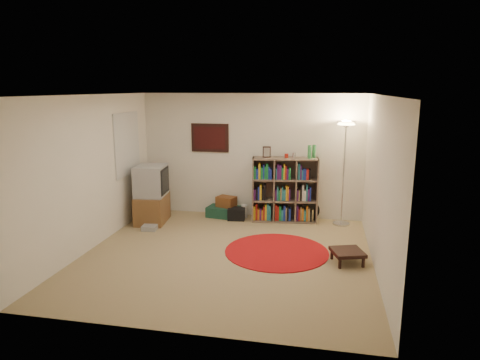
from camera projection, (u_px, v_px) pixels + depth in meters
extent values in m
cube|color=#957F57|center=(227.00, 256.00, 6.79)|extent=(4.50, 4.50, 0.02)
cube|color=white|center=(225.00, 94.00, 6.26)|extent=(4.50, 4.50, 0.02)
cube|color=silver|center=(251.00, 156.00, 8.69)|extent=(4.50, 0.02, 2.50)
cube|color=silver|center=(176.00, 223.00, 4.36)|extent=(4.50, 0.02, 2.50)
cube|color=silver|center=(91.00, 173.00, 6.95)|extent=(0.02, 4.50, 2.50)
cube|color=silver|center=(380.00, 185.00, 6.10)|extent=(0.02, 4.50, 2.50)
cube|color=black|center=(210.00, 138.00, 8.75)|extent=(0.78, 0.04, 0.58)
cube|color=#430D0D|center=(210.00, 138.00, 8.73)|extent=(0.66, 0.01, 0.46)
cube|color=white|center=(127.00, 144.00, 8.13)|extent=(0.03, 1.00, 1.20)
cube|color=beige|center=(344.00, 161.00, 8.33)|extent=(0.08, 0.01, 0.12)
cube|color=brown|center=(284.00, 220.00, 8.54)|extent=(1.31, 0.52, 0.03)
cube|color=brown|center=(285.00, 159.00, 8.27)|extent=(1.31, 0.52, 0.03)
cube|color=brown|center=(253.00, 189.00, 8.45)|extent=(0.07, 0.36, 1.27)
cube|color=brown|center=(317.00, 190.00, 8.36)|extent=(0.07, 0.36, 1.27)
cube|color=brown|center=(284.00, 188.00, 8.57)|extent=(1.27, 0.18, 1.27)
cube|color=brown|center=(274.00, 190.00, 8.42)|extent=(0.07, 0.35, 1.22)
cube|color=brown|center=(296.00, 190.00, 8.39)|extent=(0.07, 0.35, 1.22)
cube|color=brown|center=(284.00, 200.00, 8.45)|extent=(1.25, 0.49, 0.03)
cube|color=brown|center=(285.00, 179.00, 8.36)|extent=(1.25, 0.49, 0.03)
cube|color=gold|center=(254.00, 213.00, 8.51)|extent=(0.06, 0.15, 0.28)
cube|color=#A51E17|center=(257.00, 211.00, 8.50)|extent=(0.05, 0.15, 0.33)
cube|color=#BD6617|center=(259.00, 214.00, 8.51)|extent=(0.05, 0.15, 0.22)
cube|color=#4A175E|center=(261.00, 214.00, 8.51)|extent=(0.05, 0.15, 0.22)
cube|color=#BD6617|center=(262.00, 215.00, 8.50)|extent=(0.05, 0.15, 0.20)
cube|color=#A51E17|center=(264.00, 213.00, 8.50)|extent=(0.05, 0.15, 0.27)
cube|color=gold|center=(266.00, 212.00, 8.49)|extent=(0.05, 0.15, 0.32)
cube|color=#237282|center=(268.00, 212.00, 8.48)|extent=(0.06, 0.15, 0.33)
cube|color=#237282|center=(270.00, 212.00, 8.48)|extent=(0.06, 0.15, 0.30)
cube|color=#4A175E|center=(255.00, 194.00, 8.43)|extent=(0.06, 0.15, 0.20)
cube|color=black|center=(257.00, 194.00, 8.42)|extent=(0.05, 0.15, 0.23)
cube|color=navy|center=(259.00, 193.00, 8.42)|extent=(0.05, 0.15, 0.26)
cube|color=gold|center=(261.00, 192.00, 8.41)|extent=(0.05, 0.15, 0.31)
cube|color=black|center=(263.00, 194.00, 8.41)|extent=(0.06, 0.15, 0.23)
cube|color=black|center=(265.00, 192.00, 8.40)|extent=(0.06, 0.15, 0.32)
cube|color=#177633|center=(255.00, 173.00, 8.34)|extent=(0.06, 0.15, 0.25)
cube|color=navy|center=(257.00, 174.00, 8.34)|extent=(0.06, 0.15, 0.21)
cube|color=gold|center=(260.00, 171.00, 8.32)|extent=(0.06, 0.15, 0.32)
cube|color=#177633|center=(262.00, 173.00, 8.33)|extent=(0.06, 0.15, 0.24)
cube|color=navy|center=(264.00, 172.00, 8.32)|extent=(0.04, 0.15, 0.29)
cube|color=#177633|center=(265.00, 173.00, 8.32)|extent=(0.04, 0.15, 0.26)
cube|color=#177633|center=(267.00, 171.00, 8.31)|extent=(0.06, 0.15, 0.31)
cube|color=navy|center=(269.00, 173.00, 8.32)|extent=(0.04, 0.15, 0.25)
cube|color=navy|center=(271.00, 174.00, 8.32)|extent=(0.06, 0.15, 0.21)
cube|color=#A51E17|center=(276.00, 212.00, 8.47)|extent=(0.05, 0.15, 0.31)
cube|color=#A51E17|center=(278.00, 213.00, 8.47)|extent=(0.05, 0.15, 0.29)
cube|color=#177633|center=(280.00, 213.00, 8.47)|extent=(0.06, 0.15, 0.29)
cube|color=#237282|center=(282.00, 215.00, 8.48)|extent=(0.05, 0.15, 0.22)
cube|color=navy|center=(284.00, 213.00, 8.46)|extent=(0.06, 0.15, 0.29)
cube|color=olive|center=(286.00, 214.00, 8.47)|extent=(0.04, 0.15, 0.26)
cube|color=black|center=(288.00, 213.00, 8.46)|extent=(0.05, 0.15, 0.29)
cube|color=navy|center=(290.00, 214.00, 8.46)|extent=(0.06, 0.15, 0.25)
cube|color=#4A175E|center=(276.00, 194.00, 8.40)|extent=(0.04, 0.15, 0.22)
cube|color=#237282|center=(278.00, 193.00, 8.39)|extent=(0.05, 0.15, 0.27)
cube|color=#177633|center=(279.00, 195.00, 8.39)|extent=(0.05, 0.15, 0.20)
cube|color=olive|center=(281.00, 194.00, 8.39)|extent=(0.04, 0.15, 0.24)
cube|color=#237282|center=(282.00, 193.00, 8.38)|extent=(0.04, 0.15, 0.27)
cube|color=#237282|center=(284.00, 195.00, 8.39)|extent=(0.06, 0.15, 0.22)
cube|color=gold|center=(286.00, 193.00, 8.38)|extent=(0.04, 0.15, 0.29)
cube|color=#BD6617|center=(288.00, 193.00, 8.37)|extent=(0.05, 0.15, 0.28)
cube|color=#4A175E|center=(289.00, 194.00, 8.38)|extent=(0.04, 0.15, 0.23)
cube|color=#237282|center=(276.00, 174.00, 8.31)|extent=(0.04, 0.15, 0.22)
cube|color=#4A175E|center=(278.00, 172.00, 8.30)|extent=(0.06, 0.15, 0.30)
cube|color=#4A175E|center=(280.00, 172.00, 8.30)|extent=(0.06, 0.15, 0.29)
cube|color=#177633|center=(282.00, 173.00, 8.30)|extent=(0.05, 0.15, 0.24)
cube|color=gold|center=(284.00, 172.00, 8.29)|extent=(0.04, 0.15, 0.31)
cube|color=#A51E17|center=(286.00, 173.00, 8.29)|extent=(0.05, 0.15, 0.27)
cube|color=#4A175E|center=(287.00, 174.00, 8.30)|extent=(0.05, 0.15, 0.22)
cube|color=#177633|center=(290.00, 174.00, 8.29)|extent=(0.06, 0.15, 0.24)
cube|color=#4A175E|center=(297.00, 213.00, 8.45)|extent=(0.05, 0.15, 0.31)
cube|color=#A51E17|center=(299.00, 214.00, 8.45)|extent=(0.05, 0.15, 0.24)
cube|color=olive|center=(301.00, 214.00, 8.44)|extent=(0.04, 0.15, 0.27)
cube|color=#BD6617|center=(302.00, 214.00, 8.44)|extent=(0.06, 0.15, 0.25)
cube|color=#237282|center=(305.00, 215.00, 8.45)|extent=(0.06, 0.15, 0.22)
cube|color=#BD6617|center=(307.00, 213.00, 8.43)|extent=(0.05, 0.15, 0.30)
cube|color=olive|center=(309.00, 214.00, 8.44)|extent=(0.05, 0.15, 0.26)
cube|color=black|center=(311.00, 216.00, 8.44)|extent=(0.05, 0.15, 0.20)
cube|color=olive|center=(312.00, 215.00, 8.43)|extent=(0.05, 0.15, 0.24)
cube|color=#4A175E|center=(298.00, 195.00, 8.37)|extent=(0.04, 0.15, 0.21)
cube|color=olive|center=(299.00, 195.00, 8.37)|extent=(0.04, 0.15, 0.21)
cube|color=black|center=(301.00, 193.00, 8.36)|extent=(0.05, 0.15, 0.29)
cube|color=silver|center=(303.00, 192.00, 8.35)|extent=(0.05, 0.15, 0.31)
cube|color=silver|center=(305.00, 195.00, 8.36)|extent=(0.06, 0.15, 0.21)
cube|color=#237282|center=(307.00, 192.00, 8.34)|extent=(0.05, 0.15, 0.33)
cube|color=#4A175E|center=(308.00, 194.00, 8.35)|extent=(0.05, 0.15, 0.24)
cube|color=navy|center=(310.00, 194.00, 8.35)|extent=(0.05, 0.15, 0.27)
cube|color=#237282|center=(299.00, 172.00, 8.27)|extent=(0.06, 0.15, 0.32)
cube|color=#4A175E|center=(301.00, 172.00, 8.27)|extent=(0.04, 0.15, 0.29)
cube|color=#237282|center=(302.00, 175.00, 8.28)|extent=(0.04, 0.15, 0.20)
cube|color=navy|center=(304.00, 174.00, 8.27)|extent=(0.04, 0.15, 0.22)
cube|color=navy|center=(305.00, 174.00, 8.27)|extent=(0.04, 0.15, 0.21)
cube|color=#A51E17|center=(307.00, 174.00, 8.27)|extent=(0.06, 0.15, 0.22)
cube|color=black|center=(310.00, 174.00, 8.27)|extent=(0.05, 0.15, 0.21)
cube|color=black|center=(267.00, 152.00, 8.29)|extent=(0.16, 0.04, 0.22)
cube|color=gray|center=(267.00, 152.00, 8.28)|extent=(0.12, 0.02, 0.17)
cylinder|color=maroon|center=(286.00, 156.00, 8.26)|extent=(0.08, 0.08, 0.08)
cylinder|color=silver|center=(294.00, 155.00, 8.25)|extent=(0.07, 0.07, 0.10)
cylinder|color=#378F4A|center=(310.00, 152.00, 8.17)|extent=(0.08, 0.08, 0.25)
cylinder|color=#378F4A|center=(314.00, 151.00, 8.23)|extent=(0.08, 0.08, 0.25)
cylinder|color=silver|center=(341.00, 224.00, 8.32)|extent=(0.38, 0.38, 0.03)
cylinder|color=silver|center=(344.00, 176.00, 8.12)|extent=(0.03, 0.03, 1.87)
cone|color=silver|center=(346.00, 125.00, 7.91)|extent=(0.45, 0.45, 0.15)
cylinder|color=#FFD88C|center=(346.00, 124.00, 7.91)|extent=(0.37, 0.37, 0.02)
cylinder|color=black|center=(310.00, 220.00, 8.54)|extent=(0.21, 0.21, 0.03)
cylinder|color=black|center=(310.00, 216.00, 8.52)|extent=(0.04, 0.04, 0.15)
cylinder|color=black|center=(310.00, 210.00, 8.47)|extent=(0.36, 0.12, 0.35)
cube|color=brown|center=(152.00, 209.00, 8.42)|extent=(0.63, 0.84, 0.54)
cube|color=#9D9DA1|center=(151.00, 180.00, 8.30)|extent=(0.61, 0.71, 0.60)
cube|color=black|center=(165.00, 181.00, 8.28)|extent=(0.08, 0.56, 0.50)
cube|color=black|center=(165.00, 181.00, 8.28)|extent=(0.07, 0.50, 0.43)
cube|color=#9D9DA1|center=(150.00, 228.00, 7.98)|extent=(0.29, 0.25, 0.09)
cube|color=#163D2D|center=(224.00, 212.00, 8.81)|extent=(0.70, 0.51, 0.21)
cube|color=brown|center=(226.00, 202.00, 8.77)|extent=(0.44, 0.38, 0.21)
cube|color=black|center=(236.00, 214.00, 8.61)|extent=(0.37, 0.32, 0.24)
cylinder|color=silver|center=(244.00, 211.00, 8.75)|extent=(0.16, 0.16, 0.26)
cylinder|color=#970B0E|center=(277.00, 251.00, 6.93)|extent=(1.68, 1.68, 0.01)
cube|color=black|center=(348.00, 252.00, 6.44)|extent=(0.56, 0.56, 0.05)
cube|color=black|center=(340.00, 263.00, 6.27)|extent=(0.04, 0.04, 0.16)
cube|color=black|center=(363.00, 262.00, 6.31)|extent=(0.04, 0.04, 0.16)
cube|color=black|center=(332.00, 254.00, 6.62)|extent=(0.04, 0.04, 0.16)
cube|color=black|center=(354.00, 253.00, 6.66)|extent=(0.04, 0.04, 0.16)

